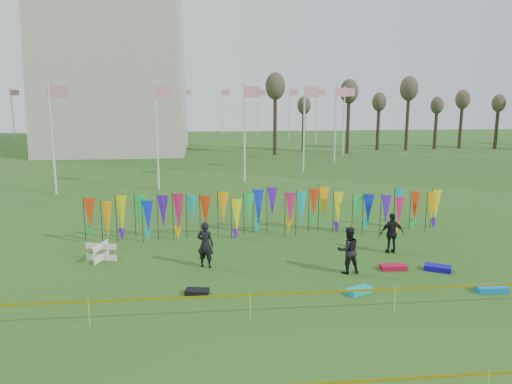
{
  "coord_description": "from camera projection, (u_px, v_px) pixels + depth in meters",
  "views": [
    {
      "loc": [
        -3.27,
        -16.7,
        7.19
      ],
      "look_at": [
        -0.9,
        6.0,
        2.66
      ],
      "focal_mm": 35.0,
      "sensor_mm": 36.0,
      "label": 1
    }
  ],
  "objects": [
    {
      "name": "person_left",
      "position": [
        205.0,
        245.0,
        20.82
      ],
      "size": [
        0.86,
        0.75,
        1.97
      ],
      "primitive_type": "imported",
      "rotation": [
        0.0,
        0.0,
        2.76
      ],
      "color": "black",
      "rests_on": "ground"
    },
    {
      "name": "caution_tape_far",
      "position": [
        345.0,
        384.0,
        11.19
      ],
      "size": [
        26.0,
        0.02,
        0.9
      ],
      "color": "#DDCD04",
      "rests_on": "ground"
    },
    {
      "name": "tree_line",
      "position": [
        484.0,
        101.0,
        63.0
      ],
      "size": [
        53.92,
        1.92,
        7.84
      ],
      "color": "#382A1C",
      "rests_on": "ground"
    },
    {
      "name": "caution_tape_near",
      "position": [
        301.0,
        294.0,
        16.21
      ],
      "size": [
        26.0,
        0.02,
        0.9
      ],
      "color": "#DDCD04",
      "rests_on": "ground"
    },
    {
      "name": "box_kite",
      "position": [
        101.0,
        252.0,
        21.73
      ],
      "size": [
        0.73,
        0.73,
        0.81
      ],
      "rotation": [
        0.0,
        0.0,
        -0.26
      ],
      "color": "red",
      "rests_on": "ground"
    },
    {
      "name": "kite_bag_blue",
      "position": [
        438.0,
        268.0,
        20.56
      ],
      "size": [
        1.18,
        1.0,
        0.22
      ],
      "primitive_type": "cube",
      "rotation": [
        0.0,
        0.0,
        -0.52
      ],
      "color": "#120AAF",
      "rests_on": "ground"
    },
    {
      "name": "kite_bag_turquoise",
      "position": [
        359.0,
        291.0,
        18.24
      ],
      "size": [
        1.09,
        0.89,
        0.2
      ],
      "primitive_type": "cube",
      "rotation": [
        0.0,
        0.0,
        0.48
      ],
      "color": "#0CAABA",
      "rests_on": "ground"
    },
    {
      "name": "flagpole_ring",
      "position": [
        118.0,
        119.0,
        62.66
      ],
      "size": [
        57.4,
        56.16,
        8.0
      ],
      "color": "silver",
      "rests_on": "ground"
    },
    {
      "name": "kite_bag_black",
      "position": [
        197.0,
        292.0,
        18.12
      ],
      "size": [
        0.92,
        0.64,
        0.19
      ],
      "primitive_type": "cube",
      "rotation": [
        0.0,
        0.0,
        -0.2
      ],
      "color": "black",
      "rests_on": "ground"
    },
    {
      "name": "person_right",
      "position": [
        392.0,
        233.0,
        22.7
      ],
      "size": [
        1.1,
        0.63,
        1.86
      ],
      "primitive_type": "imported",
      "rotation": [
        0.0,
        0.0,
        3.15
      ],
      "color": "black",
      "rests_on": "ground"
    },
    {
      "name": "ground",
      "position": [
        298.0,
        296.0,
        18.03
      ],
      "size": [
        160.0,
        160.0,
        0.0
      ],
      "primitive_type": "plane",
      "color": "#224F16",
      "rests_on": "ground"
    },
    {
      "name": "kite_bag_red",
      "position": [
        393.0,
        267.0,
        20.69
      ],
      "size": [
        1.07,
        0.49,
        0.2
      ],
      "primitive_type": "cube",
      "rotation": [
        0.0,
        0.0,
        -0.0
      ],
      "color": "#B30B2E",
      "rests_on": "ground"
    },
    {
      "name": "kite_bag_teal",
      "position": [
        491.0,
        289.0,
        18.39
      ],
      "size": [
        1.11,
        0.55,
        0.21
      ],
      "primitive_type": "cube",
      "rotation": [
        0.0,
        0.0,
        -0.02
      ],
      "color": "#0D76C2",
      "rests_on": "ground"
    },
    {
      "name": "banner_row",
      "position": [
        275.0,
        210.0,
        25.38
      ],
      "size": [
        18.64,
        0.64,
        2.24
      ],
      "color": "black",
      "rests_on": "ground"
    },
    {
      "name": "person_mid",
      "position": [
        348.0,
        250.0,
        20.15
      ],
      "size": [
        1.0,
        0.68,
        1.93
      ],
      "primitive_type": "imported",
      "rotation": [
        0.0,
        0.0,
        3.26
      ],
      "color": "black",
      "rests_on": "ground"
    }
  ]
}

